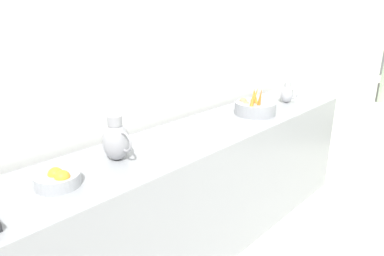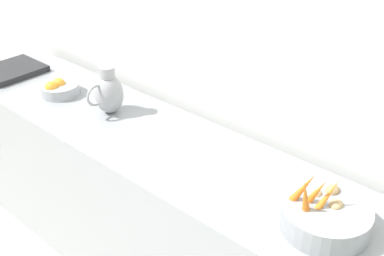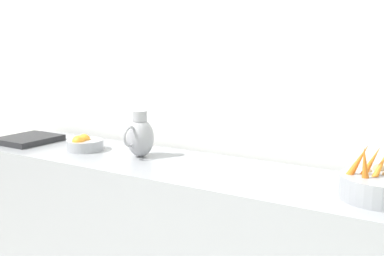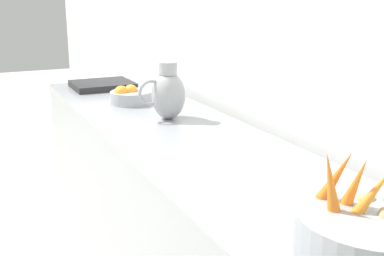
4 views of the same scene
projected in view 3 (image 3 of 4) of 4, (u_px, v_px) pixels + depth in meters
The scene contains 5 objects.
tile_wall_left at pixel (362, 45), 2.24m from camera, with size 0.10×9.63×3.00m, color white.
vegetable_colander at pixel (380, 186), 1.86m from camera, with size 0.32×0.32×0.23m.
orange_bowl at pixel (84, 144), 2.73m from camera, with size 0.21×0.21×0.09m.
metal_pitcher_tall at pixel (140, 136), 2.57m from camera, with size 0.21×0.15×0.25m.
counter_sink_basin at pixel (29, 139), 2.97m from camera, with size 0.34×0.30×0.04m, color #232326.
Camera 3 is at (0.41, 0.93, 1.50)m, focal length 43.99 mm.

